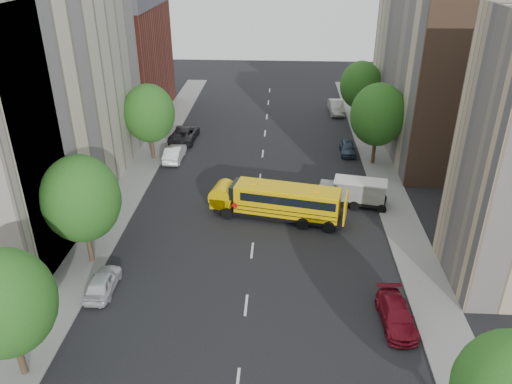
# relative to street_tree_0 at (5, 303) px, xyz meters

# --- Properties ---
(ground) EXTENTS (120.00, 120.00, 0.00)m
(ground) POSITION_rel_street_tree_0_xyz_m (11.00, 14.00, -4.64)
(ground) COLOR black
(ground) RESTS_ON ground
(sidewalk_left) EXTENTS (3.00, 80.00, 0.12)m
(sidewalk_left) POSITION_rel_street_tree_0_xyz_m (-0.50, 19.00, -4.58)
(sidewalk_left) COLOR slate
(sidewalk_left) RESTS_ON ground
(sidewalk_right) EXTENTS (3.00, 80.00, 0.12)m
(sidewalk_right) POSITION_rel_street_tree_0_xyz_m (22.50, 19.00, -4.58)
(sidewalk_right) COLOR slate
(sidewalk_right) RESTS_ON ground
(lane_markings) EXTENTS (0.15, 64.00, 0.01)m
(lane_markings) POSITION_rel_street_tree_0_xyz_m (11.00, 24.00, -4.64)
(lane_markings) COLOR silver
(lane_markings) RESTS_ON ground
(building_left_cream) EXTENTS (10.00, 26.00, 20.00)m
(building_left_cream) POSITION_rel_street_tree_0_xyz_m (-7.00, 20.00, 5.36)
(building_left_cream) COLOR beige
(building_left_cream) RESTS_ON ground
(building_left_redbrick) EXTENTS (10.00, 15.00, 13.00)m
(building_left_redbrick) POSITION_rel_street_tree_0_xyz_m (-7.00, 42.00, 1.86)
(building_left_redbrick) COLOR maroon
(building_left_redbrick) RESTS_ON ground
(building_right_far) EXTENTS (10.00, 22.00, 18.00)m
(building_right_far) POSITION_rel_street_tree_0_xyz_m (29.00, 34.00, 4.36)
(building_right_far) COLOR #C3B098
(building_right_far) RESTS_ON ground
(building_right_sidewall) EXTENTS (10.10, 0.30, 18.00)m
(building_right_sidewall) POSITION_rel_street_tree_0_xyz_m (29.00, 23.00, 4.36)
(building_right_sidewall) COLOR brown
(building_right_sidewall) RESTS_ON ground
(street_tree_0) EXTENTS (4.80, 4.80, 7.41)m
(street_tree_0) POSITION_rel_street_tree_0_xyz_m (0.00, 0.00, 0.00)
(street_tree_0) COLOR #38281C
(street_tree_0) RESTS_ON ground
(street_tree_1) EXTENTS (5.12, 5.12, 7.90)m
(street_tree_1) POSITION_rel_street_tree_0_xyz_m (0.00, 10.00, 0.31)
(street_tree_1) COLOR #38281C
(street_tree_1) RESTS_ON ground
(street_tree_2) EXTENTS (4.99, 4.99, 7.71)m
(street_tree_2) POSITION_rel_street_tree_0_xyz_m (0.00, 28.00, 0.19)
(street_tree_2) COLOR #38281C
(street_tree_2) RESTS_ON ground
(street_tree_4) EXTENTS (5.25, 5.25, 8.10)m
(street_tree_4) POSITION_rel_street_tree_0_xyz_m (22.00, 28.00, 0.43)
(street_tree_4) COLOR #38281C
(street_tree_4) RESTS_ON ground
(street_tree_5) EXTENTS (4.86, 4.86, 7.51)m
(street_tree_5) POSITION_rel_street_tree_0_xyz_m (22.00, 40.00, 0.06)
(street_tree_5) COLOR #38281C
(street_tree_5) RESTS_ON ground
(school_bus) EXTENTS (10.43, 4.31, 2.87)m
(school_bus) POSITION_rel_street_tree_0_xyz_m (12.70, 16.83, -3.04)
(school_bus) COLOR black
(school_bus) RESTS_ON ground
(safari_truck) EXTENTS (5.59, 2.89, 2.28)m
(safari_truck) POSITION_rel_street_tree_0_xyz_m (19.07, 19.39, -3.43)
(safari_truck) COLOR black
(safari_truck) RESTS_ON ground
(parked_car_0) EXTENTS (1.60, 3.91, 1.33)m
(parked_car_0) POSITION_rel_street_tree_0_xyz_m (1.85, 6.90, -3.98)
(parked_car_0) COLOR silver
(parked_car_0) RESTS_ON ground
(parked_car_1) EXTENTS (1.62, 4.55, 1.50)m
(parked_car_1) POSITION_rel_street_tree_0_xyz_m (2.20, 27.93, -3.89)
(parked_car_1) COLOR white
(parked_car_1) RESTS_ON ground
(parked_car_2) EXTENTS (2.84, 5.74, 1.57)m
(parked_car_2) POSITION_rel_street_tree_0_xyz_m (2.20, 33.39, -3.86)
(parked_car_2) COLOR black
(parked_car_2) RESTS_ON ground
(parked_car_3) EXTENTS (2.03, 4.50, 1.28)m
(parked_car_3) POSITION_rel_street_tree_0_xyz_m (19.80, 4.86, -4.00)
(parked_car_3) COLOR maroon
(parked_car_3) RESTS_ON ground
(parked_car_4) EXTENTS (1.59, 3.83, 1.30)m
(parked_car_4) POSITION_rel_street_tree_0_xyz_m (19.80, 30.55, -3.99)
(parked_car_4) COLOR #303F54
(parked_car_4) RESTS_ON ground
(parked_car_5) EXTENTS (1.93, 4.97, 1.61)m
(parked_car_5) POSITION_rel_street_tree_0_xyz_m (19.80, 43.92, -3.84)
(parked_car_5) COLOR #A5A4A0
(parked_car_5) RESTS_ON ground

